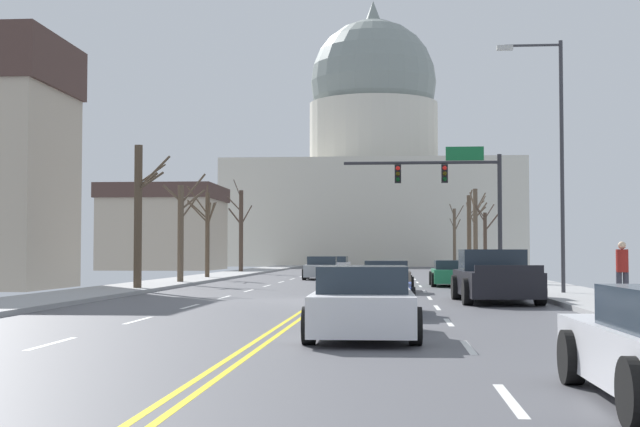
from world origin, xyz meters
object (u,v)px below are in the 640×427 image
sedan_oncoming_01 (335,266)px  street_lamp_right (554,145)px  pickup_truck_near_02 (495,279)px  sedan_oncoming_00 (322,269)px  signal_gantry (455,185)px  sedan_near_00 (452,274)px  sedan_near_03 (377,292)px  pedestrian_00 (622,269)px  sedan_near_04 (363,304)px  sedan_near_01 (386,277)px

sedan_oncoming_01 → street_lamp_right: bearing=-71.2°
street_lamp_right → pickup_truck_near_02: (-2.50, -3.66, -4.60)m
sedan_oncoming_00 → pickup_truck_near_02: bearing=-72.3°
signal_gantry → sedan_near_00: 5.88m
street_lamp_right → sedan_oncoming_01: street_lamp_right is taller
sedan_near_03 → sedan_oncoming_01: bearing=95.3°
pickup_truck_near_02 → pedestrian_00: 4.13m
pickup_truck_near_02 → sedan_near_03: bearing=-121.3°
sedan_oncoming_00 → signal_gantry: bearing=-37.9°
sedan_near_04 → sedan_oncoming_00: sedan_near_04 is taller
signal_gantry → street_lamp_right: (2.55, -13.32, 0.43)m
sedan_near_03 → sedan_oncoming_00: (-3.63, 28.39, 0.05)m
sedan_near_04 → pedestrian_00: (6.94, 9.31, 0.48)m
sedan_near_01 → pedestrian_00: 11.39m
street_lamp_right → sedan_oncoming_00: 21.74m
sedan_oncoming_00 → sedan_oncoming_01: sedan_oncoming_00 is taller
sedan_near_00 → sedan_oncoming_00: bearing=125.3°
sedan_near_00 → sedan_near_01: bearing=-114.9°
sedan_oncoming_01 → pickup_truck_near_02: bearing=-77.5°
sedan_near_00 → sedan_near_03: bearing=-99.3°
sedan_near_00 → sedan_near_04: size_ratio=0.99×
street_lamp_right → sedan_oncoming_00: (-9.69, 18.88, -4.72)m
signal_gantry → sedan_oncoming_00: (-7.14, 5.56, -4.29)m
pickup_truck_near_02 → sedan_near_04: pickup_truck_near_02 is taller
sedan_near_03 → pedestrian_00: pedestrian_00 is taller
signal_gantry → sedan_oncoming_01: size_ratio=1.86×
sedan_oncoming_00 → sedan_oncoming_01: 9.28m
signal_gantry → sedan_oncoming_01: bearing=115.4°
signal_gantry → sedan_near_01: bearing=-108.1°
sedan_oncoming_00 → sedan_near_01: bearing=-76.6°
sedan_near_01 → sedan_near_04: bearing=-90.9°
signal_gantry → pedestrian_00: signal_gantry is taller
signal_gantry → sedan_oncoming_00: 10.01m
sedan_near_04 → sedan_oncoming_00: bearing=95.8°
sedan_near_03 → sedan_near_04: 6.00m
sedan_oncoming_00 → street_lamp_right: bearing=-62.8°
sedan_near_01 → sedan_oncoming_01: 25.39m
signal_gantry → sedan_near_04: size_ratio=1.81×
sedan_oncoming_00 → sedan_near_03: bearing=-82.7°
signal_gantry → sedan_near_04: (-3.64, -28.83, -4.29)m
sedan_near_04 → sedan_oncoming_00: 34.56m
signal_gantry → pickup_truck_near_02: bearing=-89.8°
signal_gantry → street_lamp_right: street_lamp_right is taller
sedan_near_00 → sedan_near_04: (-3.22, -24.89, 0.06)m
sedan_near_00 → sedan_oncoming_01: size_ratio=1.02×
signal_gantry → sedan_near_03: (-3.51, -22.84, -4.35)m
signal_gantry → sedan_near_01: (-3.36, -10.29, -4.33)m
signal_gantry → sedan_near_04: bearing=-97.2°
sedan_near_00 → sedan_oncoming_00: sedan_oncoming_00 is taller
pickup_truck_near_02 → sedan_near_04: bearing=-107.3°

